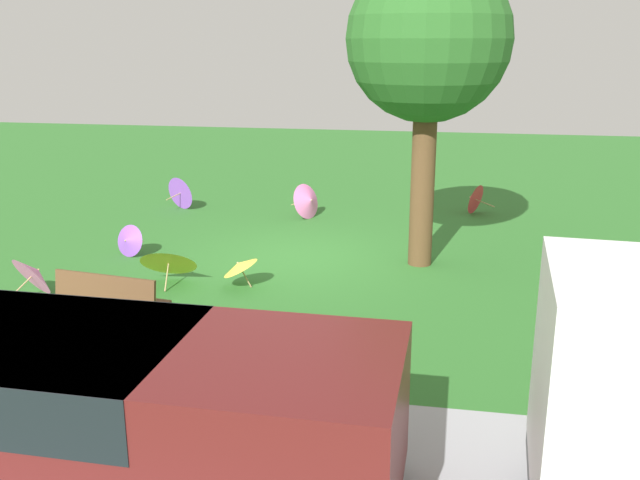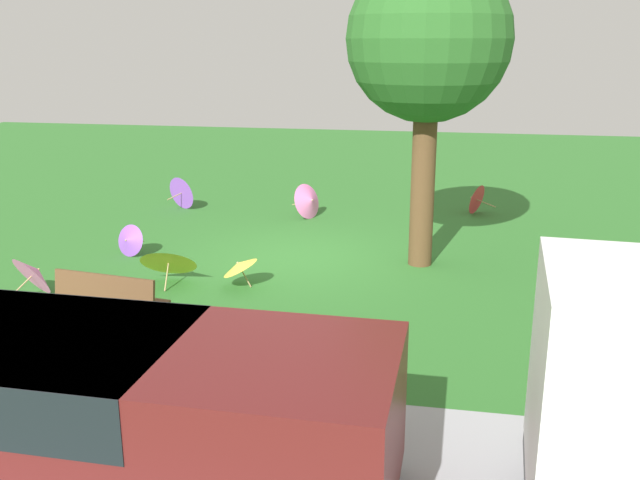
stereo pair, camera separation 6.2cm
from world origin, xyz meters
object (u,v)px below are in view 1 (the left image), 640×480
(park_bench, at_px, (111,302))
(parasol_purple_0, at_px, (182,192))
(parasol_yellow_1, at_px, (239,266))
(van_dark, at_px, (123,405))
(parasol_yellow_0, at_px, (169,260))
(parasol_pink_2, at_px, (309,201))
(shade_tree, at_px, (428,42))
(parasol_pink_3, at_px, (35,273))
(parasol_red_0, at_px, (473,198))
(parasol_purple_2, at_px, (128,241))
(parasol_pink_0, at_px, (586,310))

(park_bench, relative_size, parasol_purple_0, 1.91)
(park_bench, relative_size, parasol_yellow_1, 2.36)
(van_dark, bearing_deg, parasol_yellow_0, -71.55)
(parasol_purple_0, relative_size, parasol_pink_2, 0.92)
(shade_tree, height_order, parasol_pink_3, shade_tree)
(parasol_yellow_1, xyz_separation_m, parasol_red_0, (-4.00, -6.11, -0.01))
(park_bench, xyz_separation_m, parasol_pink_2, (-1.44, -7.06, -0.04))
(shade_tree, relative_size, parasol_purple_0, 6.34)
(parasol_red_0, xyz_separation_m, parasol_pink_3, (7.17, 7.08, 0.01))
(parasol_purple_0, bearing_deg, parasol_yellow_1, 119.94)
(parasol_purple_2, height_order, parasol_pink_2, parasol_pink_2)
(park_bench, xyz_separation_m, parasol_purple_0, (1.83, -7.47, -0.05))
(van_dark, bearing_deg, parasol_yellow_1, -83.53)
(parasol_pink_2, bearing_deg, parasol_red_0, -162.41)
(parasol_pink_0, bearing_deg, park_bench, 11.74)
(park_bench, height_order, parasol_red_0, park_bench)
(parasol_yellow_1, bearing_deg, park_bench, 60.31)
(parasol_purple_0, bearing_deg, van_dark, 108.69)
(parasol_purple_0, xyz_separation_m, parasol_pink_3, (0.11, 6.29, -0.04))
(parasol_pink_0, distance_m, parasol_pink_3, 8.61)
(parasol_yellow_0, height_order, parasol_pink_3, parasol_yellow_0)
(park_bench, xyz_separation_m, parasol_pink_3, (1.94, -1.19, -0.09))
(parasol_yellow_0, relative_size, parasol_yellow_1, 1.50)
(shade_tree, height_order, parasol_red_0, shade_tree)
(parasol_pink_2, bearing_deg, parasol_purple_2, 51.77)
(parasol_red_0, bearing_deg, shade_tree, 75.90)
(parasol_purple_2, bearing_deg, parasol_yellow_1, 153.56)
(parasol_yellow_0, distance_m, parasol_red_0, 8.10)
(van_dark, relative_size, parasol_pink_0, 6.11)
(shade_tree, xyz_separation_m, parasol_purple_2, (5.56, 0.55, -3.68))
(van_dark, xyz_separation_m, parasol_purple_0, (3.70, -10.93, -0.50))
(park_bench, distance_m, parasol_red_0, 9.78)
(parasol_pink_3, bearing_deg, parasol_yellow_1, -162.92)
(parasol_pink_0, bearing_deg, parasol_purple_0, -35.60)
(van_dark, height_order, parasol_yellow_1, van_dark)
(parasol_yellow_0, distance_m, parasol_purple_2, 2.00)
(parasol_yellow_0, bearing_deg, parasol_purple_0, -71.07)
(shade_tree, xyz_separation_m, parasol_pink_0, (-2.51, 2.63, -3.72))
(parasol_pink_2, distance_m, parasol_pink_3, 6.78)
(van_dark, distance_m, parasol_purple_0, 11.55)
(parasol_pink_0, distance_m, parasol_purple_2, 8.33)
(parasol_pink_0, bearing_deg, parasol_pink_3, 1.33)
(shade_tree, relative_size, parasol_red_0, 6.78)
(van_dark, distance_m, parasol_pink_2, 10.54)
(van_dark, xyz_separation_m, park_bench, (1.87, -3.46, -0.45))
(van_dark, xyz_separation_m, parasol_purple_2, (3.26, -6.92, -0.59))
(parasol_yellow_0, distance_m, parasol_pink_3, 2.15)
(parasol_yellow_1, bearing_deg, parasol_purple_0, -60.06)
(park_bench, bearing_deg, parasol_purple_2, -68.06)
(van_dark, relative_size, parasol_yellow_0, 4.40)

